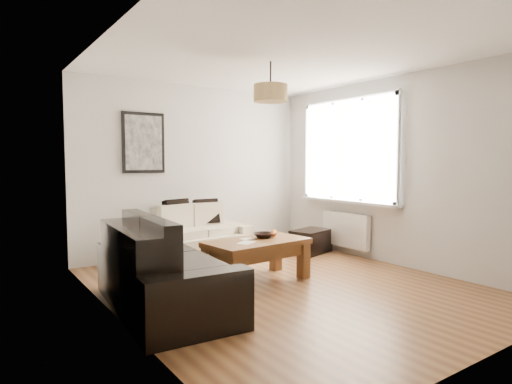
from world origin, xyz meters
TOP-DOWN VIEW (x-y plane):
  - floor at (0.00, 0.00)m, footprint 4.50×4.50m
  - ceiling at (0.00, 0.00)m, footprint 3.80×4.50m
  - wall_back at (0.00, 2.25)m, footprint 3.80×0.04m
  - wall_front at (0.00, -2.25)m, footprint 3.80×0.04m
  - wall_left at (-1.90, 0.00)m, footprint 0.04×4.50m
  - wall_right at (1.90, 0.00)m, footprint 0.04×4.50m
  - window_bay at (1.86, 0.80)m, footprint 0.14×1.90m
  - radiator at (1.82, 0.80)m, footprint 0.10×0.90m
  - poster at (-0.85, 2.22)m, footprint 0.62×0.04m
  - pendant_shade at (0.00, 0.30)m, footprint 0.40×0.40m
  - loveseat_cream at (-0.24, 1.78)m, footprint 1.58×0.96m
  - sofa_leather at (-1.43, 0.10)m, footprint 1.06×1.96m
  - coffee_table at (-0.16, 0.35)m, footprint 1.27×0.77m
  - ottoman at (1.45, 1.18)m, footprint 0.73×0.57m
  - cushion_left at (-0.45, 1.96)m, footprint 0.41×0.20m
  - cushion_right at (0.02, 1.96)m, footprint 0.38×0.14m
  - fruit_bowl at (-0.01, 0.44)m, footprint 0.30×0.30m
  - orange_a at (0.13, 0.39)m, footprint 0.07×0.07m
  - orange_b at (0.18, 0.46)m, footprint 0.09×0.09m
  - orange_c at (0.11, 0.39)m, footprint 0.07×0.07m
  - papers at (-0.37, 0.27)m, footprint 0.26×0.24m

SIDE VIEW (x-z plane):
  - floor at x=0.00m, z-range 0.00..0.00m
  - ottoman at x=1.45m, z-range 0.00..0.37m
  - coffee_table at x=-0.16m, z-range 0.00..0.50m
  - loveseat_cream at x=-0.24m, z-range 0.00..0.75m
  - radiator at x=1.82m, z-range 0.12..0.64m
  - sofa_leather at x=-1.43m, z-range 0.00..0.82m
  - papers at x=-0.37m, z-range 0.50..0.50m
  - fruit_bowl at x=-0.01m, z-range 0.50..0.56m
  - orange_a at x=0.13m, z-range 0.51..0.57m
  - orange_b at x=0.18m, z-range 0.50..0.58m
  - orange_c at x=0.11m, z-range 0.51..0.57m
  - cushion_right at x=0.02m, z-range 0.49..0.86m
  - cushion_left at x=-0.45m, z-range 0.49..0.88m
  - wall_back at x=0.00m, z-range 0.00..2.60m
  - wall_front at x=0.00m, z-range 0.00..2.60m
  - wall_left at x=-1.90m, z-range 0.00..2.60m
  - wall_right at x=1.90m, z-range 0.00..2.60m
  - window_bay at x=1.86m, z-range 0.80..2.40m
  - poster at x=-0.85m, z-range 1.26..2.13m
  - pendant_shade at x=0.00m, z-range 2.13..2.33m
  - ceiling at x=0.00m, z-range 2.60..2.60m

